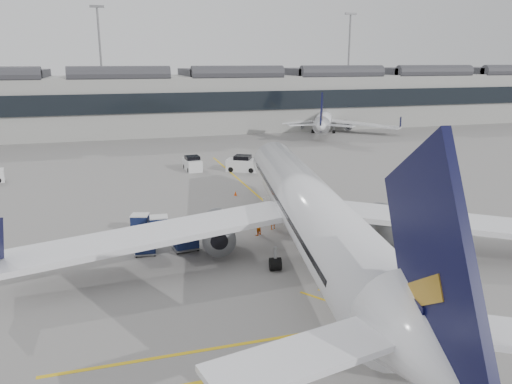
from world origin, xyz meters
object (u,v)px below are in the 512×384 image
object	(u,v)px
baggage_cart_a	(185,237)
belt_loader	(278,206)
airliner_main	(311,211)
pushback_tug	(152,237)
ramp_agent_b	(257,226)
ramp_agent_a	(273,219)

from	to	relation	value
baggage_cart_a	belt_loader	bearing A→B (deg)	30.02
airliner_main	pushback_tug	world-z (taller)	airliner_main
ramp_agent_b	belt_loader	bearing A→B (deg)	-159.06
ramp_agent_a	ramp_agent_b	world-z (taller)	ramp_agent_a
ramp_agent_a	pushback_tug	bearing A→B (deg)	159.66
baggage_cart_a	ramp_agent_a	world-z (taller)	baggage_cart_a
airliner_main	belt_loader	world-z (taller)	airliner_main
airliner_main	baggage_cart_a	bearing A→B (deg)	164.52
airliner_main	baggage_cart_a	distance (m)	9.75
belt_loader	ramp_agent_a	bearing A→B (deg)	-126.32
baggage_cart_a	ramp_agent_a	xyz separation A→B (m)	(7.99, 2.71, -0.18)
airliner_main	ramp_agent_a	size ratio (longest dim) A/B	25.44
ramp_agent_b	pushback_tug	bearing A→B (deg)	-39.34
airliner_main	ramp_agent_a	bearing A→B (deg)	104.43
airliner_main	ramp_agent_b	bearing A→B (deg)	122.13
baggage_cart_a	ramp_agent_b	distance (m)	6.42
airliner_main	pushback_tug	distance (m)	12.86
airliner_main	pushback_tug	xyz separation A→B (m)	(-10.85, 6.22, -2.97)
ramp_agent_b	ramp_agent_a	bearing A→B (deg)	176.03
baggage_cart_a	pushback_tug	bearing A→B (deg)	130.80
baggage_cart_a	ramp_agent_a	size ratio (longest dim) A/B	1.16
airliner_main	baggage_cart_a	world-z (taller)	airliner_main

